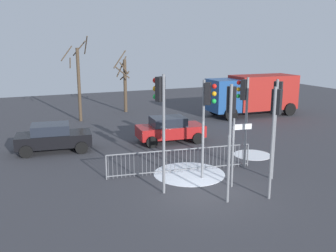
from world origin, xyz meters
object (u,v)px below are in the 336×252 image
(traffic_light_mid_left, at_px, (161,107))
(traffic_light_rear_left, at_px, (231,116))
(direction_sign_post, at_px, (235,149))
(car_black_far, at_px, (53,137))
(delivery_truck, at_px, (253,93))
(bare_tree_left, at_px, (125,83))
(traffic_light_mid_right, at_px, (275,117))
(traffic_light_foreground_right, at_px, (277,106))
(bare_tree_centre, at_px, (79,81))
(traffic_light_rear_right, at_px, (244,102))
(traffic_light_foreground_left, at_px, (207,107))
(car_red_trailing, at_px, (170,129))

(traffic_light_mid_left, xyz_separation_m, traffic_light_rear_left, (1.94, -1.68, -0.19))
(direction_sign_post, relative_size, car_black_far, 0.70)
(traffic_light_rear_left, bearing_deg, delivery_truck, 89.05)
(direction_sign_post, height_order, bare_tree_left, bare_tree_left)
(traffic_light_mid_left, height_order, traffic_light_mid_right, traffic_light_mid_left)
(traffic_light_foreground_right, bearing_deg, traffic_light_mid_left, -131.77)
(traffic_light_mid_right, relative_size, bare_tree_left, 0.83)
(delivery_truck, height_order, bare_tree_centre, bare_tree_centre)
(traffic_light_foreground_right, relative_size, bare_tree_left, 0.85)
(direction_sign_post, relative_size, bare_tree_left, 0.56)
(traffic_light_rear_right, relative_size, traffic_light_foreground_right, 0.99)
(traffic_light_mid_right, relative_size, direction_sign_post, 1.49)
(traffic_light_foreground_left, bearing_deg, traffic_light_mid_left, -36.38)
(car_black_far, xyz_separation_m, bare_tree_centre, (2.71, 7.27, 2.15))
(direction_sign_post, bearing_deg, car_black_far, 136.79)
(traffic_light_foreground_right, distance_m, delivery_truck, 14.10)
(traffic_light_mid_left, height_order, delivery_truck, traffic_light_mid_left)
(traffic_light_rear_right, relative_size, car_red_trailing, 1.05)
(direction_sign_post, height_order, bare_tree_centre, bare_tree_centre)
(bare_tree_centre, bearing_deg, traffic_light_rear_left, -81.71)
(direction_sign_post, distance_m, bare_tree_left, 17.50)
(traffic_light_mid_left, distance_m, bare_tree_left, 17.26)
(car_black_far, bearing_deg, traffic_light_mid_left, -59.64)
(traffic_light_foreground_left, bearing_deg, car_red_trailing, -150.56)
(traffic_light_foreground_right, height_order, car_black_far, traffic_light_foreground_right)
(traffic_light_mid_left, xyz_separation_m, direction_sign_post, (2.86, -0.61, -1.75))
(traffic_light_foreground_left, height_order, traffic_light_foreground_right, traffic_light_foreground_right)
(direction_sign_post, height_order, car_red_trailing, direction_sign_post)
(direction_sign_post, distance_m, car_red_trailing, 7.32)
(car_black_far, xyz_separation_m, car_red_trailing, (6.38, -0.67, 0.00))
(traffic_light_mid_right, bearing_deg, traffic_light_foreground_left, 177.06)
(traffic_light_mid_right, height_order, delivery_truck, traffic_light_mid_right)
(traffic_light_mid_right, bearing_deg, car_black_far, -172.91)
(bare_tree_left, bearing_deg, traffic_light_foreground_right, -85.68)
(traffic_light_mid_left, distance_m, bare_tree_centre, 14.61)
(car_red_trailing, xyz_separation_m, bare_tree_left, (0.41, 10.19, 1.62))
(car_black_far, relative_size, delivery_truck, 0.56)
(traffic_light_mid_left, relative_size, delivery_truck, 0.64)
(traffic_light_rear_right, bearing_deg, direction_sign_post, -166.16)
(car_black_far, height_order, car_red_trailing, same)
(traffic_light_rear_right, bearing_deg, traffic_light_mid_left, 160.65)
(traffic_light_foreground_right, distance_m, car_red_trailing, 7.64)
(traffic_light_foreground_left, relative_size, car_black_far, 1.05)
(traffic_light_rear_left, xyz_separation_m, bare_tree_left, (1.70, 18.53, -0.74))
(delivery_truck, relative_size, bare_tree_left, 1.43)
(traffic_light_rear_right, xyz_separation_m, bare_tree_left, (-0.86, 15.56, -0.65))
(car_red_trailing, xyz_separation_m, delivery_truck, (9.12, 4.85, 0.97))
(bare_tree_left, bearing_deg, traffic_light_foreground_left, -94.78)
(traffic_light_rear_right, xyz_separation_m, car_red_trailing, (-1.27, 5.37, -2.27))
(traffic_light_rear_right, distance_m, bare_tree_centre, 14.19)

